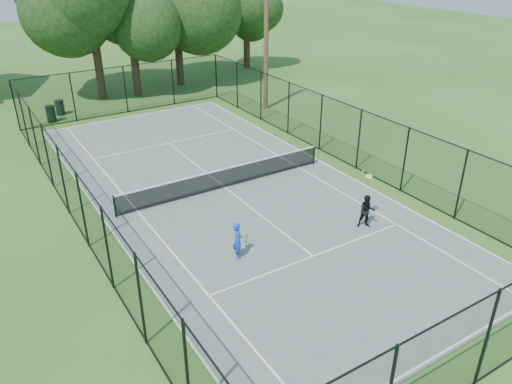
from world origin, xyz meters
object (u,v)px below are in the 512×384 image
trash_bin_left (51,114)px  player_blue (238,240)px  utility_pole (266,47)px  trash_bin_right (60,107)px  tennis_net (225,177)px  player_black (367,211)px

trash_bin_left → player_blue: (2.31, -18.66, 0.23)m
player_blue → utility_pole: bearing=53.8°
trash_bin_right → player_blue: bearing=-85.5°
tennis_net → player_black: (2.97, -5.86, 0.16)m
trash_bin_right → player_black: size_ratio=0.46×
utility_pole → player_blue: bearing=-126.2°
trash_bin_left → tennis_net: bearing=-71.5°
trash_bin_right → player_black: (6.76, -20.66, 0.26)m
utility_pole → player_black: bearing=-108.7°
tennis_net → utility_pole: 12.51m
tennis_net → trash_bin_right: 15.28m
tennis_net → trash_bin_left: bearing=108.5°
trash_bin_left → player_blue: player_blue is taller
player_blue → player_black: 5.29m
tennis_net → trash_bin_right: size_ratio=10.61×
trash_bin_left → utility_pole: size_ratio=0.13×
trash_bin_left → player_blue: 18.80m
trash_bin_right → tennis_net: bearing=-75.6°
tennis_net → utility_pole: (8.01, 9.00, 3.38)m
tennis_net → player_blue: bearing=-114.2°
trash_bin_right → player_blue: 19.86m
player_black → tennis_net: bearing=116.9°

